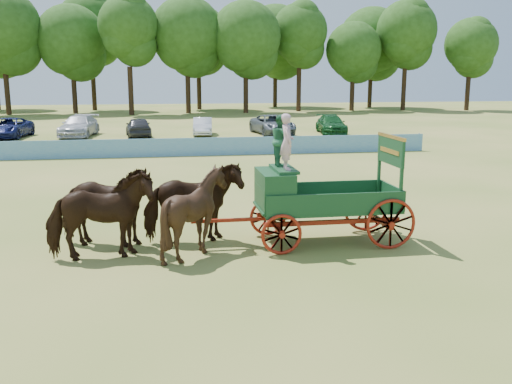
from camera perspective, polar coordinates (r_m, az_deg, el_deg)
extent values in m
plane|color=#AA934C|center=(16.34, 5.21, -4.88)|extent=(160.00, 160.00, 0.00)
imported|color=#311A0D|center=(14.91, -15.33, -2.35)|extent=(2.80, 1.49, 2.27)
imported|color=#311A0D|center=(15.97, -14.95, -1.41)|extent=(2.91, 1.87, 2.27)
imported|color=#311A0D|center=(14.84, -6.07, -2.04)|extent=(2.24, 2.04, 2.27)
imported|color=#311A0D|center=(15.91, -6.32, -1.13)|extent=(2.82, 1.55, 2.27)
cube|color=#A52C10|center=(15.78, 1.85, -3.17)|extent=(0.12, 2.00, 0.12)
cube|color=#A52C10|center=(16.62, 12.06, -2.67)|extent=(0.12, 2.00, 0.12)
cube|color=#A52C10|center=(15.59, 7.68, -2.99)|extent=(3.80, 0.10, 0.12)
cube|color=#A52C10|center=(16.62, 6.57, -2.06)|extent=(3.80, 0.10, 0.12)
cube|color=#A52C10|center=(15.59, -1.39, -2.78)|extent=(2.80, 0.09, 0.09)
cube|color=#184824|center=(16.04, 7.13, -1.54)|extent=(3.80, 1.80, 0.10)
cube|color=#184824|center=(15.15, 8.10, -1.18)|extent=(3.80, 0.06, 0.55)
cube|color=#184824|center=(16.80, 6.30, 0.13)|extent=(3.80, 0.06, 0.55)
cube|color=#184824|center=(16.60, 13.39, -0.26)|extent=(0.06, 1.80, 0.55)
cube|color=#184824|center=(15.56, 1.88, 0.21)|extent=(0.85, 1.70, 1.05)
cube|color=#184824|center=(15.51, 2.80, 2.31)|extent=(0.55, 1.50, 0.08)
cube|color=#184824|center=(15.54, 0.50, -0.56)|extent=(0.10, 1.60, 0.65)
cube|color=#184824|center=(15.63, 1.15, -1.61)|extent=(0.55, 1.60, 0.06)
cube|color=#184824|center=(15.73, 14.35, 1.46)|extent=(0.08, 0.08, 1.80)
cube|color=#184824|center=(17.18, 12.22, 2.40)|extent=(0.08, 0.08, 1.80)
cube|color=#184824|center=(16.37, 13.33, 4.02)|extent=(0.07, 1.75, 0.75)
cube|color=gold|center=(16.32, 13.40, 5.41)|extent=(0.08, 1.80, 0.09)
cube|color=gold|center=(16.35, 13.20, 4.02)|extent=(0.02, 1.30, 0.12)
torus|color=#A52C10|center=(14.89, 2.57, -4.28)|extent=(1.09, 0.09, 1.09)
torus|color=#A52C10|center=(16.69, 1.21, -2.52)|extent=(1.09, 0.09, 1.09)
torus|color=#A52C10|center=(15.74, 13.34, -3.15)|extent=(1.39, 0.09, 1.39)
torus|color=#A52C10|center=(17.45, 10.94, -1.60)|extent=(1.39, 0.09, 1.39)
imported|color=#D9A6B6|center=(15.06, 3.11, 5.03)|extent=(0.35, 0.54, 1.48)
imported|color=#25653E|center=(15.75, 2.55, 5.19)|extent=(0.54, 0.69, 1.41)
cube|color=#2272B8|center=(33.53, -4.25, 4.56)|extent=(26.00, 0.08, 1.05)
imported|color=navy|center=(46.79, -23.51, 5.90)|extent=(2.97, 5.56, 1.48)
imported|color=silver|center=(46.05, -17.28, 6.33)|extent=(2.89, 5.71, 1.59)
imported|color=#333338|center=(44.55, -11.68, 6.38)|extent=(2.19, 4.53, 1.49)
imported|color=silver|center=(45.05, -5.36, 6.54)|extent=(1.76, 4.22, 1.36)
imported|color=slate|center=(45.65, 1.66, 6.76)|extent=(3.19, 5.78, 1.53)
imported|color=#144C1E|center=(46.71, 7.52, 6.72)|extent=(2.57, 5.13, 1.43)
cylinder|color=#382314|center=(74.18, -23.63, 9.18)|extent=(0.60, 0.60, 5.42)
sphere|color=#214512|center=(74.35, -24.09, 14.78)|extent=(8.99, 8.99, 8.99)
cylinder|color=#382314|center=(74.22, -17.70, 9.36)|extent=(0.60, 0.60, 4.78)
sphere|color=#214512|center=(74.31, -18.01, 14.30)|extent=(8.38, 8.38, 8.38)
cylinder|color=#382314|center=(69.47, -12.41, 9.84)|extent=(0.60, 0.60, 5.59)
sphere|color=#214512|center=(69.68, -12.69, 16.01)|extent=(6.84, 6.84, 6.84)
cylinder|color=#382314|center=(71.58, -6.81, 9.92)|extent=(0.60, 0.60, 5.20)
sphere|color=#214512|center=(71.72, -6.95, 15.49)|extent=(8.78, 8.78, 8.78)
cylinder|color=#382314|center=(71.54, -1.03, 9.92)|extent=(0.60, 0.60, 5.00)
sphere|color=#214512|center=(71.65, -1.05, 15.29)|extent=(8.58, 8.58, 8.58)
cylinder|color=#382314|center=(75.07, 4.30, 10.15)|extent=(0.60, 0.60, 5.49)
sphere|color=#214512|center=(75.25, 4.38, 15.76)|extent=(7.03, 7.03, 7.03)
cylinder|color=#382314|center=(77.23, 9.58, 9.61)|extent=(0.60, 0.60, 4.27)
sphere|color=#214512|center=(77.26, 9.73, 13.86)|extent=(7.17, 7.17, 7.17)
cylinder|color=#382314|center=(79.45, 14.55, 9.95)|extent=(0.60, 0.60, 5.63)
sphere|color=#214512|center=(79.63, 14.84, 15.38)|extent=(7.81, 7.81, 7.81)
cylinder|color=#382314|center=(81.84, 20.39, 9.29)|extent=(0.60, 0.60, 4.65)
sphere|color=#214512|center=(81.90, 20.71, 13.65)|extent=(6.85, 6.85, 6.85)
cylinder|color=#382314|center=(79.79, -15.93, 10.03)|extent=(0.60, 0.60, 6.04)
sphere|color=#214512|center=(80.04, -16.26, 15.83)|extent=(8.17, 8.17, 8.17)
cylinder|color=#382314|center=(79.32, -5.71, 10.13)|extent=(0.60, 0.60, 5.27)
sphere|color=#214512|center=(79.46, -5.82, 15.24)|extent=(8.31, 8.31, 8.31)
cylinder|color=#382314|center=(85.11, 1.92, 10.26)|extent=(0.60, 0.60, 5.24)
sphere|color=#214512|center=(85.24, 1.96, 15.00)|extent=(9.95, 9.95, 9.95)
cylinder|color=#382314|center=(85.30, 11.33, 9.99)|extent=(0.60, 0.60, 5.05)
sphere|color=#214512|center=(85.40, 11.52, 14.54)|extent=(9.64, 9.64, 9.64)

